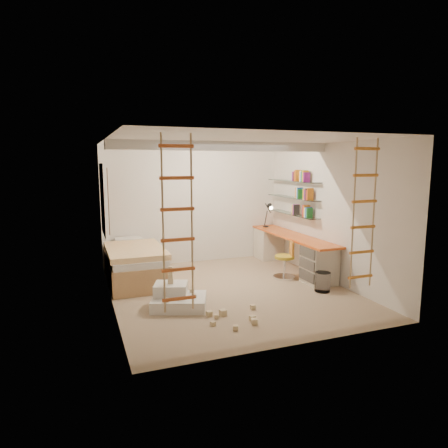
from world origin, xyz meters
name	(u,v)px	position (x,y,z in m)	size (l,w,h in m)	color
floor	(230,291)	(0.00, 0.00, 0.00)	(4.50, 4.50, 0.00)	tan
ceiling_beam	(224,146)	(0.00, 0.30, 2.52)	(4.00, 0.18, 0.16)	white
window_frame	(104,199)	(-1.97, 1.50, 1.55)	(0.06, 1.15, 1.35)	white
window_blind	(106,199)	(-1.93, 1.50, 1.55)	(0.02, 1.00, 1.20)	#4C2D1E
rope_ladder_left	(178,225)	(-1.35, -1.75, 1.52)	(0.41, 0.04, 2.13)	#C04620
rope_ladder_right	(364,214)	(1.35, -1.75, 1.52)	(0.41, 0.04, 2.13)	orange
waste_bin	(323,282)	(1.51, -0.59, 0.17)	(0.27, 0.27, 0.34)	white
desk	(291,251)	(1.72, 0.86, 0.40)	(0.56, 2.80, 0.75)	orange
shelves	(293,197)	(1.87, 1.13, 1.50)	(0.25, 1.80, 0.71)	white
bed	(135,264)	(-1.48, 1.23, 0.33)	(1.02, 2.00, 0.69)	#AD7F51
task_lamp	(269,211)	(1.67, 1.82, 1.14)	(0.14, 0.36, 0.57)	black
swivel_chair	(285,265)	(1.29, 0.34, 0.27)	(0.55, 0.55, 0.73)	gold
play_platform	(177,298)	(-1.07, -0.46, 0.14)	(0.99, 0.88, 0.37)	silver
toy_blocks	(207,302)	(-0.71, -0.90, 0.18)	(1.35, 1.30, 0.64)	#CCB284
books	(293,192)	(1.87, 1.13, 1.63)	(0.14, 0.64, 0.92)	#1E722D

